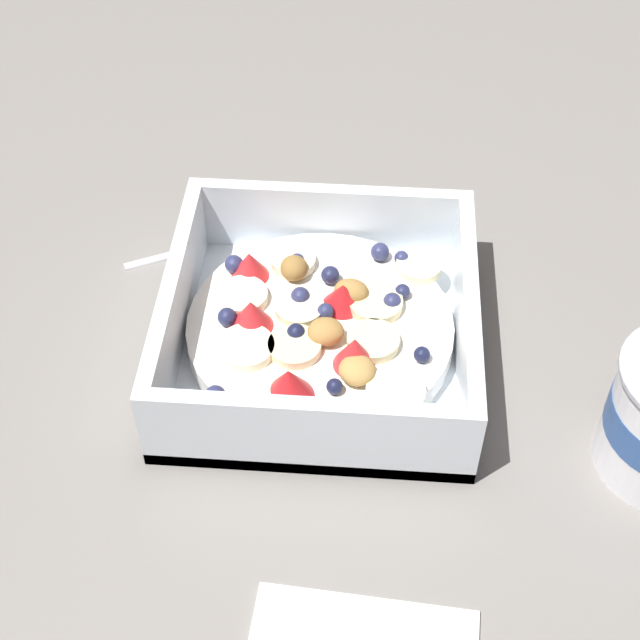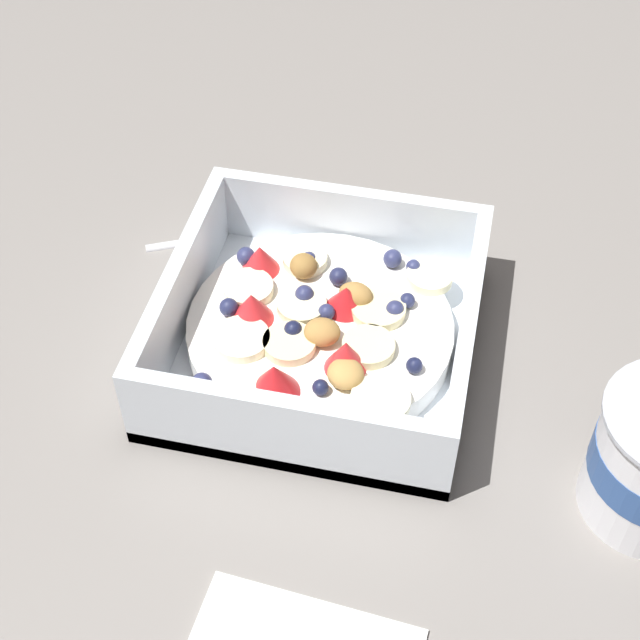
% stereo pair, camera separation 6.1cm
% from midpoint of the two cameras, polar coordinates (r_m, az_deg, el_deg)
% --- Properties ---
extents(ground_plane, '(2.40, 2.40, 0.00)m').
position_cam_midpoint_polar(ground_plane, '(0.64, -3.87, -0.82)').
color(ground_plane, gray).
extents(fruit_bowl, '(0.20, 0.20, 0.06)m').
position_cam_midpoint_polar(fruit_bowl, '(0.61, -2.90, -0.77)').
color(fruit_bowl, white).
rests_on(fruit_bowl, ground).
extents(spoon, '(0.09, 0.16, 0.01)m').
position_cam_midpoint_polar(spoon, '(0.72, -4.83, 5.81)').
color(spoon, silver).
rests_on(spoon, ground).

